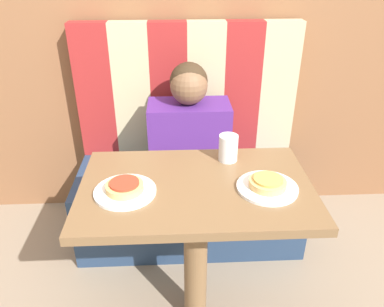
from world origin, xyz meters
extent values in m
cube|color=navy|center=(0.00, 0.62, 0.22)|extent=(1.25, 0.58, 0.43)
cube|color=maroon|center=(-0.52, 0.87, 0.81)|extent=(0.21, 0.09, 0.76)
cube|color=tan|center=(-0.31, 0.87, 0.81)|extent=(0.21, 0.09, 0.76)
cube|color=maroon|center=(-0.10, 0.87, 0.81)|extent=(0.21, 0.09, 0.76)
cube|color=tan|center=(0.10, 0.87, 0.81)|extent=(0.21, 0.09, 0.76)
cube|color=maroon|center=(0.31, 0.87, 0.81)|extent=(0.21, 0.09, 0.76)
cube|color=tan|center=(0.52, 0.87, 0.81)|extent=(0.21, 0.09, 0.76)
cube|color=brown|center=(0.00, 0.00, 0.73)|extent=(0.88, 0.56, 0.03)
cylinder|color=brown|center=(0.00, 0.00, 0.35)|extent=(0.10, 0.10, 0.71)
cube|color=#4C237A|center=(0.00, 0.62, 0.63)|extent=(0.43, 0.23, 0.39)
sphere|color=brown|center=(0.00, 0.62, 0.92)|extent=(0.19, 0.19, 0.19)
sphere|color=#382819|center=(0.00, 0.65, 0.94)|extent=(0.19, 0.19, 0.19)
cylinder|color=white|center=(-0.26, -0.04, 0.75)|extent=(0.23, 0.23, 0.01)
cylinder|color=white|center=(0.26, -0.04, 0.75)|extent=(0.23, 0.23, 0.01)
cylinder|color=tan|center=(-0.26, -0.04, 0.77)|extent=(0.14, 0.14, 0.03)
cylinder|color=#B73823|center=(-0.26, -0.04, 0.79)|extent=(0.11, 0.11, 0.01)
cylinder|color=tan|center=(0.26, -0.04, 0.77)|extent=(0.14, 0.14, 0.03)
cylinder|color=gold|center=(0.26, -0.04, 0.79)|extent=(0.11, 0.11, 0.01)
cylinder|color=silver|center=(0.14, 0.18, 0.80)|extent=(0.08, 0.08, 0.11)
camera|label=1|loc=(-0.07, -1.18, 1.52)|focal=35.00mm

